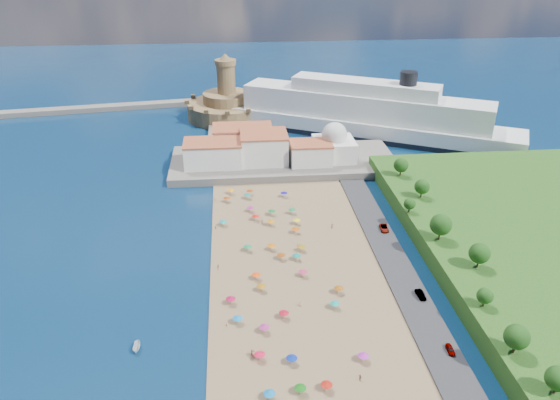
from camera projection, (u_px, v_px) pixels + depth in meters
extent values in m
plane|color=#071938|center=(274.00, 264.00, 155.07)|extent=(700.00, 700.00, 0.00)
cube|color=#59544C|center=(284.00, 162.00, 220.48)|extent=(90.00, 36.00, 3.00)
cube|color=#59544C|center=(228.00, 135.00, 250.01)|extent=(18.00, 70.00, 2.40)
cube|color=#59544C|center=(37.00, 112.00, 281.87)|extent=(199.03, 34.77, 2.60)
cube|color=silver|center=(213.00, 154.00, 211.88)|extent=(22.00, 14.00, 9.00)
cube|color=silver|center=(264.00, 148.00, 214.92)|extent=(18.00, 16.00, 11.00)
cube|color=silver|center=(311.00, 154.00, 213.54)|extent=(16.00, 12.00, 8.00)
cube|color=silver|center=(243.00, 139.00, 225.19)|extent=(24.00, 14.00, 10.00)
cube|color=silver|center=(334.00, 149.00, 217.96)|extent=(16.00, 16.00, 8.00)
sphere|color=silver|center=(334.00, 135.00, 215.31)|extent=(10.00, 10.00, 10.00)
cylinder|color=silver|center=(335.00, 126.00, 213.63)|extent=(1.20, 1.20, 1.60)
cylinder|color=olive|center=(227.00, 110.00, 275.58)|extent=(40.00, 40.00, 8.00)
cylinder|color=olive|center=(227.00, 98.00, 272.71)|extent=(24.00, 24.00, 5.00)
cylinder|color=olive|center=(226.00, 79.00, 268.52)|extent=(9.00, 9.00, 14.00)
cylinder|color=olive|center=(225.00, 62.00, 264.91)|extent=(10.40, 10.40, 2.40)
cone|color=olive|center=(225.00, 56.00, 263.72)|extent=(6.00, 6.00, 3.00)
cube|color=black|center=(362.00, 132.00, 253.78)|extent=(135.89, 85.11, 2.29)
cube|color=white|center=(362.00, 126.00, 252.41)|extent=(134.82, 84.29, 8.49)
cube|color=white|center=(364.00, 105.00, 248.04)|extent=(108.03, 67.76, 11.32)
cube|color=white|center=(365.00, 87.00, 244.30)|extent=(64.56, 42.45, 5.66)
cylinder|color=black|center=(409.00, 78.00, 235.36)|extent=(7.54, 7.54, 5.66)
cylinder|color=gray|center=(250.00, 192.00, 195.03)|extent=(0.07, 0.07, 2.00)
cone|color=#89350C|center=(250.00, 190.00, 194.63)|extent=(2.50, 2.50, 0.60)
cylinder|color=gray|center=(296.00, 231.00, 170.03)|extent=(0.07, 0.07, 2.00)
cone|color=#C55108|center=(296.00, 228.00, 169.64)|extent=(2.50, 2.50, 0.60)
cylinder|color=gray|center=(303.00, 274.00, 148.62)|extent=(0.07, 0.07, 2.00)
cone|color=#C22955|center=(303.00, 271.00, 148.22)|extent=(2.50, 2.50, 0.60)
cylinder|color=gray|center=(271.00, 223.00, 174.46)|extent=(0.07, 0.07, 2.00)
cone|color=orange|center=(271.00, 221.00, 174.06)|extent=(2.50, 2.50, 0.60)
cylinder|color=gray|center=(261.00, 288.00, 142.58)|extent=(0.07, 0.07, 2.00)
cone|color=#9E630E|center=(261.00, 285.00, 142.18)|extent=(2.50, 2.50, 0.60)
cylinder|color=gray|center=(250.00, 209.00, 183.17)|extent=(0.07, 0.07, 2.00)
cone|color=#9A2176|center=(250.00, 207.00, 182.78)|extent=(2.50, 2.50, 0.60)
cylinder|color=gray|center=(223.00, 223.00, 174.29)|extent=(0.07, 0.07, 2.00)
cone|color=#0F8D8E|center=(223.00, 221.00, 173.89)|extent=(2.50, 2.50, 0.60)
cylinder|color=gray|center=(284.00, 315.00, 132.56)|extent=(0.07, 0.07, 2.00)
cone|color=#B30E25|center=(284.00, 312.00, 132.16)|extent=(2.50, 2.50, 0.60)
cylinder|color=gray|center=(281.00, 257.00, 156.34)|extent=(0.07, 0.07, 2.00)
cone|color=#893D0C|center=(281.00, 254.00, 155.95)|extent=(2.50, 2.50, 0.60)
cylinder|color=gray|center=(302.00, 248.00, 160.50)|extent=(0.07, 0.07, 2.00)
cone|color=#936E0D|center=(302.00, 246.00, 160.11)|extent=(2.50, 2.50, 0.60)
cylinder|color=gray|center=(260.00, 356.00, 119.59)|extent=(0.07, 0.07, 2.00)
cone|color=red|center=(260.00, 353.00, 119.20)|extent=(2.50, 2.50, 0.60)
cylinder|color=gray|center=(339.00, 290.00, 141.76)|extent=(0.07, 0.07, 2.00)
cone|color=#954F0D|center=(339.00, 287.00, 141.37)|extent=(2.50, 2.50, 0.60)
cylinder|color=gray|center=(247.00, 196.00, 192.04)|extent=(0.07, 0.07, 2.00)
cone|color=#0E857A|center=(247.00, 194.00, 191.65)|extent=(2.50, 2.50, 0.60)
cylinder|color=gray|center=(363.00, 358.00, 119.21)|extent=(0.07, 0.07, 2.00)
cone|color=#AB24A3|center=(364.00, 355.00, 118.81)|extent=(2.50, 2.50, 0.60)
cylinder|color=gray|center=(326.00, 387.00, 111.61)|extent=(0.07, 0.07, 2.00)
cone|color=#AD190D|center=(327.00, 384.00, 111.22)|extent=(2.50, 2.50, 0.60)
cylinder|color=gray|center=(292.00, 211.00, 181.84)|extent=(0.07, 0.07, 2.00)
cone|color=#157741|center=(292.00, 209.00, 181.45)|extent=(2.50, 2.50, 0.60)
cylinder|color=gray|center=(335.00, 305.00, 136.02)|extent=(0.07, 0.07, 2.00)
cone|color=#109387|center=(335.00, 302.00, 135.62)|extent=(2.50, 2.50, 0.60)
cylinder|color=gray|center=(264.00, 329.00, 127.82)|extent=(0.07, 0.07, 2.00)
cone|color=#AA2478|center=(264.00, 326.00, 127.42)|extent=(2.50, 2.50, 0.60)
cylinder|color=gray|center=(272.00, 213.00, 180.97)|extent=(0.07, 0.07, 2.00)
cone|color=#136D2A|center=(272.00, 210.00, 180.58)|extent=(2.50, 2.50, 0.60)
cylinder|color=gray|center=(248.00, 248.00, 160.54)|extent=(0.07, 0.07, 2.00)
cone|color=#168047|center=(248.00, 246.00, 160.14)|extent=(2.50, 2.50, 0.60)
cylinder|color=gray|center=(227.00, 200.00, 189.75)|extent=(0.07, 0.07, 2.00)
cone|color=#953C0D|center=(227.00, 197.00, 189.35)|extent=(2.50, 2.50, 0.60)
cylinder|color=gray|center=(231.00, 301.00, 137.68)|extent=(0.07, 0.07, 2.00)
cone|color=#A20D3A|center=(231.00, 298.00, 137.28)|extent=(2.50, 2.50, 0.60)
cylinder|color=gray|center=(255.00, 218.00, 177.72)|extent=(0.07, 0.07, 2.00)
cone|color=red|center=(255.00, 215.00, 177.32)|extent=(2.50, 2.50, 0.60)
cylinder|color=gray|center=(297.00, 257.00, 156.15)|extent=(0.07, 0.07, 2.00)
cone|color=#0D7968|center=(297.00, 255.00, 155.75)|extent=(2.50, 2.50, 0.60)
cylinder|color=gray|center=(238.00, 320.00, 130.75)|extent=(0.07, 0.07, 2.00)
cone|color=#0D6FB5|center=(237.00, 317.00, 130.35)|extent=(2.50, 2.50, 0.60)
cylinder|color=gray|center=(292.00, 360.00, 118.55)|extent=(0.07, 0.07, 2.00)
cone|color=navy|center=(292.00, 357.00, 118.15)|extent=(2.50, 2.50, 0.60)
cylinder|color=gray|center=(284.00, 195.00, 193.48)|extent=(0.07, 0.07, 2.00)
cone|color=#170CA2|center=(284.00, 192.00, 193.08)|extent=(2.50, 2.50, 0.60)
cylinder|color=gray|center=(297.00, 222.00, 175.20)|extent=(0.07, 0.07, 2.00)
cone|color=yellow|center=(297.00, 219.00, 174.81)|extent=(2.50, 2.50, 0.60)
cylinder|color=gray|center=(272.00, 247.00, 160.99)|extent=(0.07, 0.07, 2.00)
cone|color=#D36909|center=(272.00, 245.00, 160.59)|extent=(2.50, 2.50, 0.60)
cylinder|color=gray|center=(256.00, 277.00, 147.35)|extent=(0.07, 0.07, 2.00)
cone|color=#F4470A|center=(256.00, 274.00, 146.95)|extent=(2.50, 2.50, 0.60)
cylinder|color=gray|center=(300.00, 390.00, 110.83)|extent=(0.07, 0.07, 2.00)
cone|color=#126411|center=(300.00, 387.00, 110.43)|extent=(2.50, 2.50, 0.60)
cylinder|color=gray|center=(269.00, 396.00, 109.50)|extent=(0.07, 0.07, 2.00)
cone|color=#0D6BAA|center=(269.00, 392.00, 109.10)|extent=(2.50, 2.50, 0.60)
cylinder|color=gray|center=(231.00, 192.00, 195.64)|extent=(0.07, 0.07, 2.00)
cone|color=orange|center=(231.00, 189.00, 195.24)|extent=(2.50, 2.50, 0.60)
imported|color=tan|center=(291.00, 203.00, 187.79)|extent=(1.05, 1.23, 1.64)
imported|color=tan|center=(252.00, 353.00, 120.75)|extent=(1.68, 1.50, 1.85)
imported|color=tan|center=(262.00, 222.00, 175.52)|extent=(1.09, 1.03, 1.78)
imported|color=tan|center=(298.00, 244.00, 163.19)|extent=(0.49, 0.64, 1.57)
imported|color=tan|center=(218.00, 267.00, 151.79)|extent=(0.61, 0.78, 1.59)
imported|color=tan|center=(227.00, 324.00, 129.77)|extent=(0.69, 0.58, 1.59)
imported|color=tan|center=(360.00, 378.00, 114.17)|extent=(0.93, 1.01, 1.66)
imported|color=tan|center=(300.00, 304.00, 136.93)|extent=(0.92, 0.93, 1.62)
imported|color=tan|center=(216.00, 228.00, 172.22)|extent=(1.10, 0.74, 1.57)
imported|color=tan|center=(215.00, 199.00, 190.27)|extent=(0.68, 1.07, 1.69)
imported|color=tan|center=(332.00, 226.00, 172.93)|extent=(0.88, 1.72, 1.77)
imported|color=white|center=(137.00, 347.00, 122.91)|extent=(1.56, 3.99, 1.53)
imported|color=gray|center=(421.00, 294.00, 139.81)|extent=(1.85, 4.43, 1.43)
imported|color=gray|center=(450.00, 349.00, 121.52)|extent=(1.66, 3.71, 1.24)
imported|color=gray|center=(384.00, 228.00, 171.27)|extent=(2.87, 5.40, 1.45)
cylinder|color=#382314|center=(555.00, 388.00, 103.25)|extent=(0.50, 0.50, 2.65)
sphere|color=#14380F|center=(558.00, 378.00, 102.20)|extent=(4.77, 4.77, 4.77)
cylinder|color=#382314|center=(514.00, 347.00, 113.25)|extent=(0.50, 0.50, 2.97)
sphere|color=#14380F|center=(517.00, 337.00, 112.07)|extent=(5.35, 5.35, 5.35)
cylinder|color=#382314|center=(484.00, 303.00, 127.47)|extent=(0.50, 0.50, 2.16)
sphere|color=#14380F|center=(485.00, 296.00, 126.61)|extent=(3.89, 3.89, 3.89)
cylinder|color=#382314|center=(478.00, 262.00, 142.22)|extent=(0.50, 0.50, 3.05)
sphere|color=#14380F|center=(480.00, 253.00, 141.01)|extent=(5.50, 5.50, 5.50)
cylinder|color=#382314|center=(440.00, 234.00, 155.04)|extent=(0.50, 0.50, 3.47)
sphere|color=#14380F|center=(441.00, 225.00, 153.66)|extent=(6.24, 6.24, 6.24)
cylinder|color=#382314|center=(409.00, 209.00, 170.62)|extent=(0.50, 0.50, 2.09)
sphere|color=#14380F|center=(410.00, 204.00, 169.79)|extent=(3.75, 3.75, 3.75)
cylinder|color=#382314|center=(421.00, 193.00, 179.98)|extent=(0.50, 0.50, 2.79)
sphere|color=#14380F|center=(422.00, 187.00, 178.87)|extent=(5.02, 5.02, 5.02)
cylinder|color=#382314|center=(400.00, 172.00, 196.07)|extent=(0.50, 0.50, 2.93)
sphere|color=#14380F|center=(401.00, 165.00, 194.91)|extent=(5.27, 5.27, 5.27)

